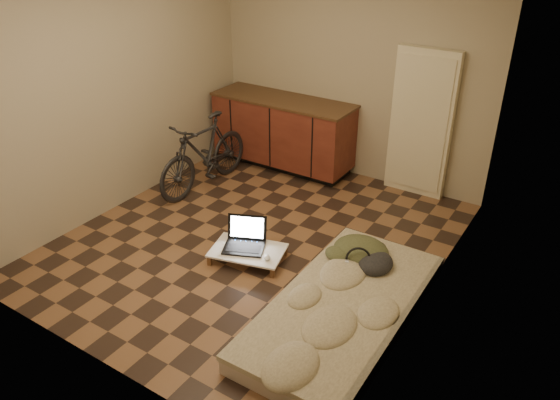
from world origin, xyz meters
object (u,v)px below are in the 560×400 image
Objects in this scene: futon at (343,310)px; lap_desk at (248,251)px; bicycle at (204,150)px; laptop at (245,241)px.

futon is 1.19m from lap_desk.
bicycle is 1.92× the size of lap_desk.
bicycle is at bearing 128.93° from lap_desk.
bicycle reaches higher than futon.
laptop reaches higher than futon.
lap_desk is (-1.16, 0.26, 0.01)m from futon.
bicycle is 1.70m from lap_desk.
futon is 4.28× the size of laptop.
lap_desk is (1.34, -0.98, -0.39)m from bicycle.
laptop is (-1.23, 0.31, 0.08)m from futon.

